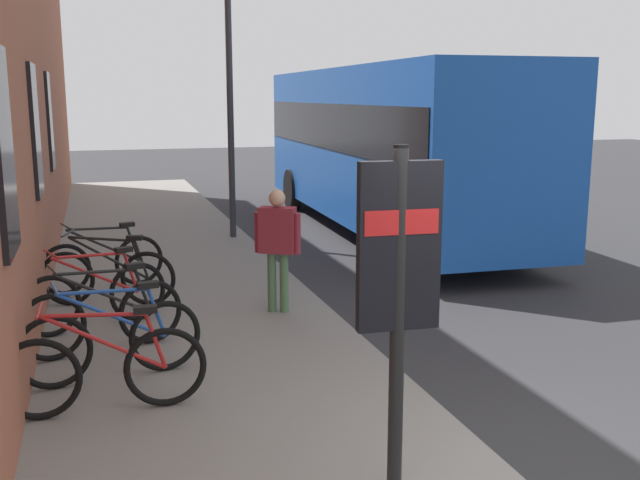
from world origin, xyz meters
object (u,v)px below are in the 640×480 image
Objects in this scene: bicycle_by_door at (103,317)px; bicycle_under_window at (108,276)px; bicycle_leaning_wall at (112,341)px; city_bus at (385,139)px; transit_info_sign at (399,270)px; bicycle_end_of_row at (104,263)px; bicycle_nearest_sign at (104,370)px; street_lamp at (229,74)px; bicycle_mid_rack at (96,296)px; pedestrian_by_facade at (278,238)px.

bicycle_by_door is 1.01× the size of bicycle_under_window.
city_bus is (7.25, -5.75, 1.41)m from bicycle_leaning_wall.
transit_info_sign is at bearing -162.24° from bicycle_under_window.
bicycle_under_window is (2.66, -0.03, 0.00)m from bicycle_leaning_wall.
bicycle_by_door is at bearing 137.79° from city_bus.
bicycle_end_of_row is (2.65, -0.05, 0.00)m from bicycle_by_door.
city_bus is at bearing -56.87° from bicycle_end_of_row.
street_lamp is (7.63, -2.54, 2.71)m from bicycle_nearest_sign.
bicycle_by_door is 1.82m from bicycle_under_window.
bicycle_mid_rack is (2.47, 0.04, 0.00)m from bicycle_nearest_sign.
street_lamp reaches higher than pedestrian_by_facade.
bicycle_nearest_sign is 0.77m from bicycle_leaning_wall.
bicycle_mid_rack is 0.96m from bicycle_under_window.
bicycle_leaning_wall and bicycle_mid_rack have the same top height.
bicycle_by_door is 4.21m from transit_info_sign.
bicycle_by_door is 7.07m from street_lamp.
bicycle_mid_rack is at bearing 4.37° from bicycle_by_door.
bicycle_by_door is at bearing 157.31° from street_lamp.
bicycle_end_of_row is (4.26, -0.07, 0.00)m from bicycle_nearest_sign.
bicycle_under_window is 0.16× the size of city_bus.
bicycle_mid_rack and bicycle_end_of_row have the same top height.
bicycle_by_door is 1.03× the size of bicycle_mid_rack.
bicycle_under_window is 1.00× the size of bicycle_end_of_row.
bicycle_by_door and bicycle_mid_rack have the same top height.
bicycle_by_door is 1.11× the size of pedestrian_by_facade.
pedestrian_by_facade is (-1.75, -2.09, 0.56)m from bicycle_end_of_row.
street_lamp is (5.16, -2.59, 2.71)m from bicycle_mid_rack.
bicycle_nearest_sign is 1.01× the size of bicycle_leaning_wall.
transit_info_sign reaches higher than bicycle_under_window.
bicycle_end_of_row is at bearing 123.13° from city_bus.
bicycle_mid_rack is 0.98× the size of bicycle_under_window.
pedestrian_by_facade is (-0.92, -2.05, 0.56)m from bicycle_under_window.
bicycle_by_door is at bearing -0.82° from bicycle_nearest_sign.
street_lamp is (6.86, -2.45, 2.71)m from bicycle_leaning_wall.
bicycle_under_window is at bearing -1.95° from bicycle_nearest_sign.
street_lamp reaches higher than bicycle_by_door.
city_bus reaches higher than pedestrian_by_facade.
bicycle_nearest_sign is 1.61m from bicycle_by_door.
pedestrian_by_facade is (0.90, -2.14, 0.56)m from bicycle_by_door.
bicycle_leaning_wall is 2.66m from bicycle_under_window.
bicycle_mid_rack is 1.79m from bicycle_end_of_row.
bicycle_under_window is at bearing 128.75° from city_bus.
bicycle_nearest_sign is 4.26m from bicycle_end_of_row.
bicycle_nearest_sign is at bearing 42.93° from transit_info_sign.
bicycle_leaning_wall is at bearing 141.57° from city_bus.
pedestrian_by_facade reaches higher than bicycle_under_window.
city_bus is at bearing -42.21° from bicycle_by_door.
bicycle_mid_rack is at bearing 153.37° from street_lamp.
bicycle_nearest_sign and bicycle_end_of_row have the same top height.
bicycle_leaning_wall is 1.04× the size of bicycle_mid_rack.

